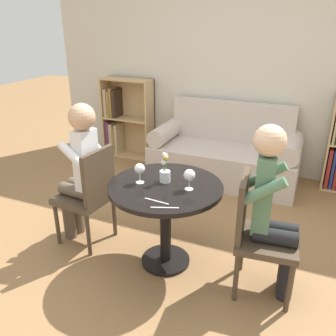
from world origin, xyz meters
TOP-DOWN VIEW (x-y plane):
  - ground_plane at (0.00, 0.00)m, footprint 16.00×16.00m
  - back_wall at (0.00, 2.26)m, footprint 5.20×0.05m
  - round_table at (0.00, 0.00)m, footprint 0.88×0.88m
  - couch at (0.00, 1.84)m, footprint 1.77×0.80m
  - bookshelf_left at (-1.59, 2.10)m, footprint 0.72×0.28m
  - chair_left at (-0.72, 0.01)m, footprint 0.46×0.46m
  - chair_right at (0.72, -0.02)m, footprint 0.46×0.46m
  - person_left at (-0.80, 0.03)m, footprint 0.44×0.37m
  - person_right at (0.80, -0.00)m, footprint 0.44×0.37m
  - wine_glass_left at (-0.20, -0.04)m, footprint 0.08×0.08m
  - wine_glass_right at (0.19, -0.00)m, footprint 0.09×0.09m
  - flower_vase at (-0.03, 0.05)m, footprint 0.08×0.08m
  - knife_left_setting at (0.05, -0.26)m, footprint 0.19×0.03m
  - fork_left_setting at (0.14, -0.32)m, footprint 0.18×0.08m

SIDE VIEW (x-z plane):
  - ground_plane at x=0.00m, z-range 0.00..0.00m
  - couch at x=0.00m, z-range -0.15..0.77m
  - chair_left at x=-0.72m, z-range 0.04..0.94m
  - chair_right at x=0.72m, z-range 0.04..0.94m
  - bookshelf_left at x=-1.59m, z-range -0.03..1.09m
  - round_table at x=0.00m, z-range 0.20..0.91m
  - person_right at x=0.80m, z-range 0.05..1.32m
  - person_left at x=-0.80m, z-range 0.06..1.33m
  - knife_left_setting at x=0.05m, z-range 0.71..0.71m
  - fork_left_setting at x=0.14m, z-range 0.71..0.71m
  - flower_vase at x=-0.03m, z-range 0.68..0.92m
  - wine_glass_right at x=0.19m, z-range 0.74..0.90m
  - wine_glass_left at x=-0.20m, z-range 0.74..0.90m
  - back_wall at x=0.00m, z-range 0.00..2.70m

